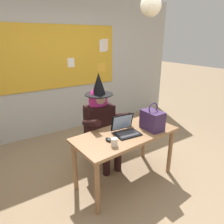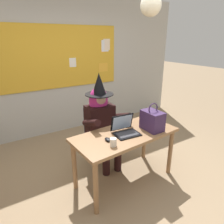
% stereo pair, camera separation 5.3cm
% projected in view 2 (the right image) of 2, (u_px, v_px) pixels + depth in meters
% --- Properties ---
extents(ground_plane, '(24.00, 24.00, 0.00)m').
position_uv_depth(ground_plane, '(120.00, 182.00, 2.86)').
color(ground_plane, '#937A5B').
extents(wall_back_bulletin, '(5.66, 2.29, 2.73)m').
position_uv_depth(wall_back_bulletin, '(62.00, 66.00, 4.06)').
color(wall_back_bulletin, '#B2B2AD').
rests_on(wall_back_bulletin, ground).
extents(desk_main, '(1.44, 0.75, 0.74)m').
position_uv_depth(desk_main, '(125.00, 140.00, 2.68)').
color(desk_main, '#8E6642').
rests_on(desk_main, ground).
extents(chair_at_desk, '(0.42, 0.42, 0.88)m').
position_uv_depth(chair_at_desk, '(98.00, 132.00, 3.26)').
color(chair_at_desk, '#2D3347').
rests_on(chair_at_desk, ground).
extents(person_costumed, '(0.60, 0.68, 1.44)m').
position_uv_depth(person_costumed, '(102.00, 117.00, 3.06)').
color(person_costumed, black).
rests_on(person_costumed, ground).
extents(laptop, '(0.34, 0.31, 0.24)m').
position_uv_depth(laptop, '(125.00, 129.00, 2.63)').
color(laptop, black).
rests_on(laptop, desk_main).
extents(computer_mouse, '(0.06, 0.11, 0.03)m').
position_uv_depth(computer_mouse, '(108.00, 140.00, 2.45)').
color(computer_mouse, black).
rests_on(computer_mouse, desk_main).
extents(handbag, '(0.20, 0.30, 0.38)m').
position_uv_depth(handbag, '(152.00, 120.00, 2.71)').
color(handbag, '#38234C').
rests_on(handbag, desk_main).
extents(coffee_mug, '(0.08, 0.08, 0.09)m').
position_uv_depth(coffee_mug, '(113.00, 142.00, 2.32)').
color(coffee_mug, silver).
rests_on(coffee_mug, desk_main).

